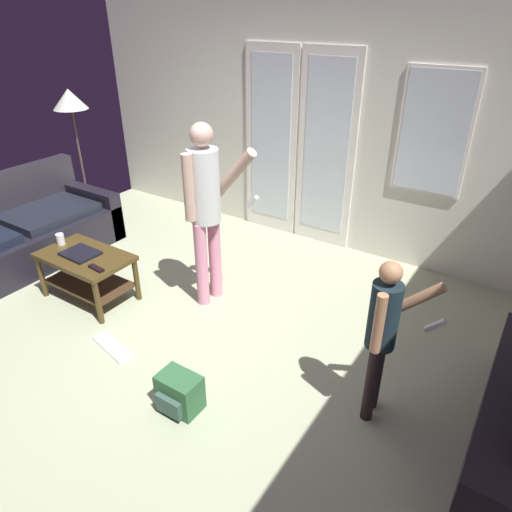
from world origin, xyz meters
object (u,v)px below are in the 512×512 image
Objects in this scene: leather_couch at (6,240)px; cup_near_edge at (60,239)px; backpack at (179,393)px; coffee_table at (87,267)px; loose_keyboard at (112,346)px; person_adult at (206,202)px; floor_lamp at (71,106)px; laptop_closed at (80,253)px; person_child at (383,329)px; tv_remote_black at (96,268)px.

leather_couch reaches higher than cup_near_edge.
coffee_table is at bearing 160.32° from backpack.
leather_couch is at bearing 169.69° from loose_keyboard.
leather_couch is at bearing -177.69° from coffee_table.
person_adult is 1.60m from backpack.
loose_keyboard is 4.30× the size of cup_near_edge.
floor_lamp reaches higher than laptop_closed.
coffee_table is 2.69× the size of laptop_closed.
laptop_closed reaches higher than coffee_table.
coffee_table is 0.73× the size of person_child.
coffee_table is 5.08× the size of tv_remote_black.
loose_keyboard is (1.96, -0.36, -0.28)m from leather_couch.
backpack is at bearing -11.15° from loose_keyboard.
tv_remote_black reaches higher than backpack.
cup_near_edge is at bearing -156.29° from person_adult.
cup_near_edge is at bearing 158.55° from loose_keyboard.
cup_near_edge is at bearing -178.44° from person_child.
person_adult reaches higher than laptop_closed.
coffee_table is at bearing -3.60° from cup_near_edge.
leather_couch is 4.95× the size of loose_keyboard.
loose_keyboard is at bearing -28.92° from coffee_table.
tv_remote_black reaches higher than coffee_table.
laptop_closed is 0.33m from cup_near_edge.
person_child is 3.10m from cup_near_edge.
backpack is 0.92m from loose_keyboard.
leather_couch is 1.37× the size of person_adult.
floor_lamp is 3.15m from loose_keyboard.
person_child reaches higher than loose_keyboard.
loose_keyboard is 0.69m from tv_remote_black.
loose_keyboard is (-0.89, 0.18, -0.12)m from backpack.
person_adult reaches higher than cup_near_edge.
laptop_closed is at bearing 152.95° from loose_keyboard.
person_child is 4.01× the size of backpack.
leather_couch is 1.92× the size of person_child.
person_adult is (0.97, 0.60, 0.66)m from coffee_table.
backpack is (2.85, -0.53, -0.16)m from leather_couch.
person_adult is 1.41× the size of person_child.
cup_near_edge is (1.19, -1.23, -0.91)m from floor_lamp.
floor_lamp reaches higher than cup_near_edge.
tv_remote_black is (0.66, -0.14, -0.04)m from cup_near_edge.
coffee_table is (1.22, 0.05, 0.04)m from leather_couch.
leather_couch is at bearing -163.41° from person_adult.
leather_couch is at bearing -177.74° from person_child.
person_child is (1.77, -0.50, -0.28)m from person_adult.
person_adult is 1.52m from cup_near_edge.
person_adult reaches higher than person_child.
person_adult is at bearing 23.71° from cup_near_edge.
person_adult is at bearing 51.86° from tv_remote_black.
leather_couch is 1.54m from tv_remote_black.
person_adult reaches higher than leather_couch.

